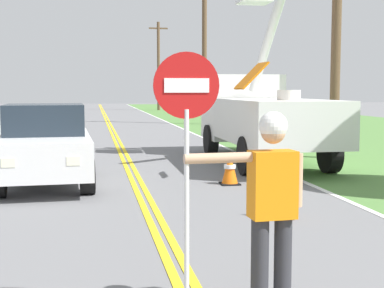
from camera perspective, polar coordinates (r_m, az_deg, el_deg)
name	(u,v)px	position (r m, az deg, el deg)	size (l,w,h in m)	color
centerline_yellow_left	(117,146)	(20.02, -7.75, -0.17)	(0.11, 110.00, 0.01)	yellow
centerline_yellow_right	(122,146)	(20.02, -7.23, -0.16)	(0.11, 110.00, 0.01)	yellow
edge_line_right	(217,144)	(20.50, 2.61, 0.01)	(0.12, 110.00, 0.01)	silver
edge_line_left	(15,147)	(20.18, -17.76, -0.34)	(0.12, 110.00, 0.01)	silver
flagger_worker	(271,199)	(4.98, 8.14, -5.67)	(1.09, 0.26, 1.83)	#2D2D33
stop_sign_paddle	(186,126)	(4.66, -0.57, 1.84)	(0.56, 0.04, 2.33)	silver
utility_bucket_truck	(259,111)	(15.76, 6.91, 3.39)	(2.71, 6.83, 5.29)	silver
oncoming_sedan_nearest	(45,145)	(12.12, -14.88, -0.15)	(2.07, 4.18, 1.70)	silver
utility_pole_near	(337,9)	(16.87, 14.69, 13.33)	(1.80, 0.28, 8.28)	brown
utility_pole_mid	(204,49)	(32.28, 1.28, 9.73)	(1.80, 0.28, 8.26)	brown
utility_pole_far	(159,64)	(53.98, -3.47, 8.17)	(1.80, 0.28, 8.44)	brown
traffic_cone_lead	(278,197)	(8.84, 8.87, -5.39)	(0.40, 0.40, 0.70)	orange
traffic_cone_mid	(230,169)	(11.79, 3.92, -2.56)	(0.40, 0.40, 0.70)	orange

